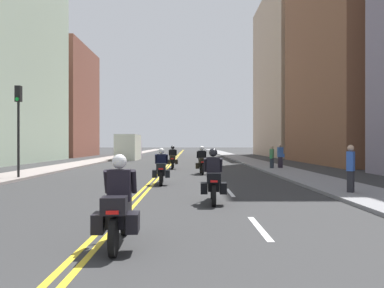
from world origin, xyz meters
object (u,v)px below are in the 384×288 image
(motorcycle_0, at_px, (119,209))
(motorcycle_4, at_px, (173,160))
(parked_truck, at_px, (129,148))
(motorcycle_3, at_px, (202,163))
(motorcycle_1, at_px, (213,181))
(motorcycle_2, at_px, (161,170))
(traffic_light_near, at_px, (18,115))
(pedestrian_2, at_px, (351,169))
(pedestrian_0, at_px, (280,156))
(pedestrian_1, at_px, (272,157))

(motorcycle_0, relative_size, motorcycle_4, 0.91)
(parked_truck, bearing_deg, motorcycle_3, -69.96)
(motorcycle_1, relative_size, motorcycle_4, 0.94)
(motorcycle_1, relative_size, motorcycle_3, 1.00)
(motorcycle_0, distance_m, motorcycle_2, 10.37)
(motorcycle_3, relative_size, traffic_light_near, 0.46)
(motorcycle_4, xyz_separation_m, pedestrian_2, (6.80, -14.21, 0.25))
(pedestrian_0, height_order, parked_truck, parked_truck)
(motorcycle_1, bearing_deg, traffic_light_near, 142.07)
(motorcycle_3, xyz_separation_m, parked_truck, (-7.52, 20.61, 0.59))
(motorcycle_0, relative_size, pedestrian_1, 1.26)
(traffic_light_near, xyz_separation_m, pedestrian_2, (14.19, -6.06, -2.33))
(traffic_light_near, relative_size, pedestrian_1, 2.83)
(pedestrian_2, bearing_deg, motorcycle_2, -84.95)
(motorcycle_1, relative_size, motorcycle_2, 0.99)
(motorcycle_4, relative_size, pedestrian_1, 1.38)
(motorcycle_1, relative_size, pedestrian_1, 1.30)
(motorcycle_3, bearing_deg, traffic_light_near, -162.52)
(pedestrian_0, xyz_separation_m, pedestrian_1, (-0.68, -0.37, -0.06))
(motorcycle_4, bearing_deg, motorcycle_2, -90.98)
(motorcycle_2, distance_m, parked_truck, 26.91)
(traffic_light_near, bearing_deg, motorcycle_0, -59.93)
(motorcycle_0, distance_m, traffic_light_near, 14.90)
(motorcycle_2, bearing_deg, parked_truck, 99.26)
(motorcycle_3, height_order, pedestrian_1, same)
(motorcycle_0, relative_size, motorcycle_1, 0.97)
(parked_truck, bearing_deg, pedestrian_1, -53.58)
(pedestrian_0, bearing_deg, motorcycle_1, -125.46)
(motorcycle_4, xyz_separation_m, traffic_light_near, (-7.39, -8.15, 2.58))
(motorcycle_4, bearing_deg, pedestrian_1, -9.27)
(motorcycle_0, relative_size, motorcycle_3, 0.97)
(motorcycle_2, xyz_separation_m, motorcycle_3, (1.97, 5.71, 0.04))
(parked_truck, bearing_deg, motorcycle_2, -78.11)
(motorcycle_1, xyz_separation_m, parked_truck, (-7.51, 31.75, 0.60))
(pedestrian_0, height_order, pedestrian_1, pedestrian_0)
(motorcycle_1, distance_m, motorcycle_3, 11.14)
(parked_truck, bearing_deg, pedestrian_2, -67.60)
(motorcycle_1, distance_m, pedestrian_0, 16.25)
(parked_truck, bearing_deg, traffic_light_near, -94.29)
(motorcycle_4, height_order, pedestrian_0, pedestrian_0)
(motorcycle_1, distance_m, pedestrian_2, 5.17)
(motorcycle_1, bearing_deg, pedestrian_2, 20.95)
(motorcycle_4, distance_m, parked_truck, 16.81)
(motorcycle_2, bearing_deg, motorcycle_4, 87.13)
(motorcycle_3, relative_size, pedestrian_0, 1.21)
(traffic_light_near, distance_m, parked_truck, 24.14)
(motorcycle_4, height_order, pedestrian_2, pedestrian_2)
(traffic_light_near, distance_m, pedestrian_0, 16.86)
(motorcycle_0, bearing_deg, motorcycle_2, 87.38)
(parked_truck, bearing_deg, motorcycle_0, -81.40)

